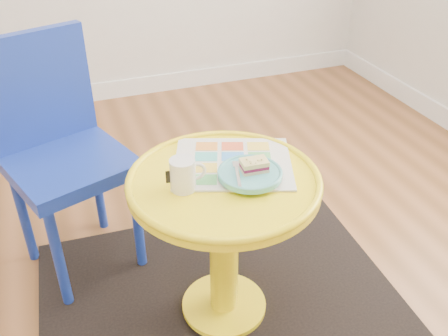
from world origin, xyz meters
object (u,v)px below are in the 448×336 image
object	(u,v)px
newspaper	(233,163)
mug	(184,174)
side_table	(224,220)
plate	(250,174)
chair	(58,143)

from	to	relation	value
newspaper	mug	world-z (taller)	mug
side_table	mug	world-z (taller)	mug
newspaper	plate	size ratio (longest dim) A/B	1.90
chair	mug	xyz separation A→B (m)	(0.33, -0.50, 0.10)
chair	mug	world-z (taller)	chair
newspaper	mug	bearing A→B (deg)	-136.72
side_table	chair	world-z (taller)	chair
chair	newspaper	bearing A→B (deg)	-59.07
mug	plate	world-z (taller)	mug
chair	plate	size ratio (longest dim) A/B	4.61
side_table	plate	bearing A→B (deg)	-23.68
chair	mug	size ratio (longest dim) A/B	8.28
chair	plate	world-z (taller)	chair
side_table	mug	bearing A→B (deg)	-176.75
newspaper	side_table	bearing A→B (deg)	-108.32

